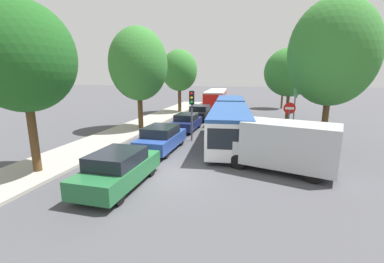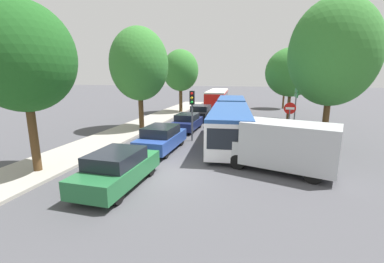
{
  "view_description": "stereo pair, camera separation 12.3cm",
  "coord_description": "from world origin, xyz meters",
  "views": [
    {
      "loc": [
        3.65,
        -10.35,
        4.38
      ],
      "look_at": [
        0.2,
        3.84,
        1.2
      ],
      "focal_mm": 24.0,
      "sensor_mm": 36.0,
      "label": 1
    },
    {
      "loc": [
        3.77,
        -10.32,
        4.38
      ],
      "look_at": [
        0.2,
        3.84,
        1.2
      ],
      "focal_mm": 24.0,
      "sensor_mm": 36.0,
      "label": 2
    }
  ],
  "objects": [
    {
      "name": "queued_car_blue",
      "position": [
        -1.61,
        3.6,
        0.75
      ],
      "size": [
        1.9,
        4.32,
        1.49
      ],
      "rotation": [
        0.0,
        0.0,
        1.55
      ],
      "color": "#284799",
      "rests_on": "ground"
    },
    {
      "name": "direction_sign_post",
      "position": [
        6.58,
        10.09,
        2.55
      ],
      "size": [
        0.1,
        1.4,
        3.6
      ],
      "rotation": [
        0.0,
        0.0,
        3.15
      ],
      "color": "#56595E",
      "rests_on": "ground"
    },
    {
      "name": "city_bus_rear",
      "position": [
        -1.68,
        26.12,
        1.38
      ],
      "size": [
        3.18,
        11.19,
        2.38
      ],
      "rotation": [
        0.0,
        0.0,
        1.64
      ],
      "color": "red",
      "rests_on": "ground"
    },
    {
      "name": "kerb_strip_left",
      "position": [
        -6.19,
        13.06,
        0.07
      ],
      "size": [
        3.2,
        36.12,
        0.14
      ],
      "primitive_type": "cube",
      "color": "#9E998E",
      "rests_on": "ground"
    },
    {
      "name": "ground_plane",
      "position": [
        0.0,
        0.0,
        0.0
      ],
      "size": [
        200.0,
        200.0,
        0.0
      ],
      "primitive_type": "plane",
      "color": "#47474C"
    },
    {
      "name": "queued_car_navy",
      "position": [
        -1.62,
        9.49,
        0.7
      ],
      "size": [
        1.77,
        4.01,
        1.38
      ],
      "rotation": [
        0.0,
        0.0,
        1.55
      ],
      "color": "navy",
      "rests_on": "ground"
    },
    {
      "name": "tree_left_near",
      "position": [
        -5.82,
        -1.25,
        5.13
      ],
      "size": [
        4.24,
        4.24,
        7.45
      ],
      "color": "#51381E",
      "rests_on": "ground"
    },
    {
      "name": "tree_right_far",
      "position": [
        7.34,
        26.54,
        4.92
      ],
      "size": [
        3.57,
        3.57,
        6.97
      ],
      "color": "#51381E",
      "rests_on": "ground"
    },
    {
      "name": "queued_car_green",
      "position": [
        -1.49,
        -1.64,
        0.75
      ],
      "size": [
        1.9,
        4.31,
        1.48
      ],
      "rotation": [
        0.0,
        0.0,
        1.55
      ],
      "color": "#236638",
      "rests_on": "ground"
    },
    {
      "name": "tree_right_near",
      "position": [
        7.81,
        6.23,
        5.64
      ],
      "size": [
        4.86,
        4.86,
        8.65
      ],
      "color": "#51381E",
      "rests_on": "ground"
    },
    {
      "name": "tree_right_mid",
      "position": [
        6.84,
        16.61,
        4.6
      ],
      "size": [
        4.9,
        4.9,
        7.06
      ],
      "color": "#51381E",
      "rests_on": "ground"
    },
    {
      "name": "articulated_bus",
      "position": [
        1.88,
        9.3,
        1.36
      ],
      "size": [
        3.78,
        15.97,
        2.35
      ],
      "rotation": [
        0.0,
        0.0,
        -1.48
      ],
      "color": "silver",
      "rests_on": "ground"
    },
    {
      "name": "traffic_light",
      "position": [
        -0.41,
        6.27,
        2.5
      ],
      "size": [
        0.34,
        0.37,
        3.4
      ],
      "rotation": [
        0.0,
        0.0,
        -1.49
      ],
      "color": "#56595E",
      "rests_on": "ground"
    },
    {
      "name": "queued_car_black",
      "position": [
        -1.63,
        14.86,
        0.75
      ],
      "size": [
        1.89,
        4.29,
        1.48
      ],
      "rotation": [
        0.0,
        0.0,
        1.55
      ],
      "color": "black",
      "rests_on": "ground"
    },
    {
      "name": "tree_left_far",
      "position": [
        -5.1,
        19.31,
        4.97
      ],
      "size": [
        4.2,
        4.2,
        7.39
      ],
      "color": "#51381E",
      "rests_on": "ground"
    },
    {
      "name": "white_van",
      "position": [
        5.06,
        1.79,
        1.24
      ],
      "size": [
        5.35,
        3.31,
        2.31
      ],
      "rotation": [
        0.0,
        0.0,
        2.85
      ],
      "color": "#B7BABF",
      "rests_on": "ground"
    },
    {
      "name": "tree_left_mid",
      "position": [
        -5.44,
        9.02,
        5.26
      ],
      "size": [
        4.62,
        4.62,
        8.15
      ],
      "color": "#51381E",
      "rests_on": "ground"
    },
    {
      "name": "no_entry_sign",
      "position": [
        5.72,
        5.95,
        1.88
      ],
      "size": [
        0.7,
        0.08,
        2.82
      ],
      "rotation": [
        0.0,
        0.0,
        -1.57
      ],
      "color": "#56595E",
      "rests_on": "ground"
    }
  ]
}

